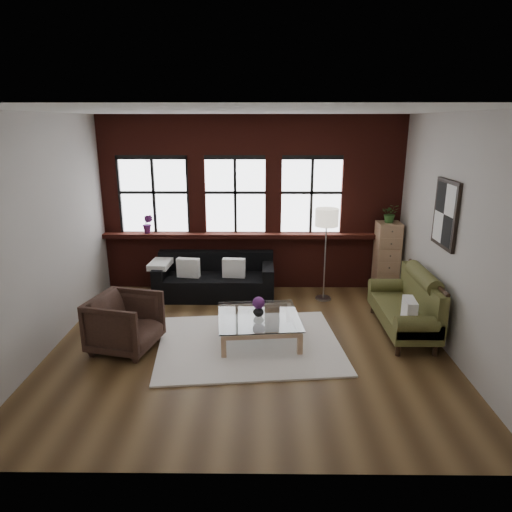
{
  "coord_description": "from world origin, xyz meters",
  "views": [
    {
      "loc": [
        0.16,
        -5.91,
        3.07
      ],
      "look_at": [
        0.1,
        0.6,
        1.15
      ],
      "focal_mm": 32.0,
      "sensor_mm": 36.0,
      "label": 1
    }
  ],
  "objects_px": {
    "armchair": "(125,323)",
    "vase": "(259,311)",
    "dark_sofa": "(215,276)",
    "drawer_chest": "(387,258)",
    "coffee_table": "(259,328)",
    "floor_lamp": "(325,251)",
    "vintage_settee": "(403,304)"
  },
  "relations": [
    {
      "from": "armchair",
      "to": "vase",
      "type": "xyz_separation_m",
      "value": [
        1.85,
        0.3,
        0.07
      ]
    },
    {
      "from": "dark_sofa",
      "to": "armchair",
      "type": "distance_m",
      "value": 2.28
    },
    {
      "from": "dark_sofa",
      "to": "drawer_chest",
      "type": "height_order",
      "value": "drawer_chest"
    },
    {
      "from": "vase",
      "to": "coffee_table",
      "type": "bearing_deg",
      "value": 0.0
    },
    {
      "from": "coffee_table",
      "to": "drawer_chest",
      "type": "height_order",
      "value": "drawer_chest"
    },
    {
      "from": "dark_sofa",
      "to": "floor_lamp",
      "type": "xyz_separation_m",
      "value": [
        1.96,
        -0.13,
        0.51
      ]
    },
    {
      "from": "floor_lamp",
      "to": "armchair",
      "type": "bearing_deg",
      "value": -147.74
    },
    {
      "from": "drawer_chest",
      "to": "vintage_settee",
      "type": "bearing_deg",
      "value": -96.07
    },
    {
      "from": "armchair",
      "to": "floor_lamp",
      "type": "bearing_deg",
      "value": -44.15
    },
    {
      "from": "vintage_settee",
      "to": "vase",
      "type": "distance_m",
      "value": 2.18
    },
    {
      "from": "vintage_settee",
      "to": "floor_lamp",
      "type": "xyz_separation_m",
      "value": [
        -1.0,
        1.33,
        0.45
      ]
    },
    {
      "from": "coffee_table",
      "to": "floor_lamp",
      "type": "distance_m",
      "value": 2.1
    },
    {
      "from": "dark_sofa",
      "to": "vintage_settee",
      "type": "distance_m",
      "value": 3.3
    },
    {
      "from": "coffee_table",
      "to": "armchair",
      "type": "bearing_deg",
      "value": -170.91
    },
    {
      "from": "vintage_settee",
      "to": "floor_lamp",
      "type": "distance_m",
      "value": 1.72
    },
    {
      "from": "floor_lamp",
      "to": "drawer_chest",
      "type": "bearing_deg",
      "value": 15.91
    },
    {
      "from": "vintage_settee",
      "to": "armchair",
      "type": "relative_size",
      "value": 1.99
    },
    {
      "from": "dark_sofa",
      "to": "vase",
      "type": "relative_size",
      "value": 12.83
    },
    {
      "from": "dark_sofa",
      "to": "coffee_table",
      "type": "height_order",
      "value": "dark_sofa"
    },
    {
      "from": "drawer_chest",
      "to": "vase",
      "type": "bearing_deg",
      "value": -140.3
    },
    {
      "from": "dark_sofa",
      "to": "drawer_chest",
      "type": "relative_size",
      "value": 1.59
    },
    {
      "from": "armchair",
      "to": "coffee_table",
      "type": "xyz_separation_m",
      "value": [
        1.85,
        0.3,
        -0.21
      ]
    },
    {
      "from": "floor_lamp",
      "to": "coffee_table",
      "type": "bearing_deg",
      "value": -125.87
    },
    {
      "from": "dark_sofa",
      "to": "armchair",
      "type": "height_order",
      "value": "armchair"
    },
    {
      "from": "drawer_chest",
      "to": "floor_lamp",
      "type": "height_order",
      "value": "floor_lamp"
    },
    {
      "from": "coffee_table",
      "to": "vase",
      "type": "height_order",
      "value": "vase"
    },
    {
      "from": "dark_sofa",
      "to": "vase",
      "type": "bearing_deg",
      "value": -65.15
    },
    {
      "from": "coffee_table",
      "to": "vase",
      "type": "distance_m",
      "value": 0.27
    },
    {
      "from": "dark_sofa",
      "to": "armchair",
      "type": "xyz_separation_m",
      "value": [
        -1.05,
        -2.03,
        0.01
      ]
    },
    {
      "from": "armchair",
      "to": "drawer_chest",
      "type": "xyz_separation_m",
      "value": [
        4.19,
        2.24,
        0.28
      ]
    },
    {
      "from": "coffee_table",
      "to": "vase",
      "type": "xyz_separation_m",
      "value": [
        -0.0,
        0.0,
        0.27
      ]
    },
    {
      "from": "armchair",
      "to": "coffee_table",
      "type": "height_order",
      "value": "armchair"
    }
  ]
}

